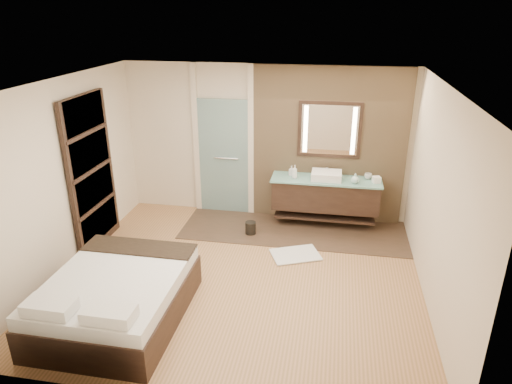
% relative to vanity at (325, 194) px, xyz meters
% --- Properties ---
extents(floor, '(5.00, 5.00, 0.00)m').
position_rel_vanity_xyz_m(floor, '(-1.10, -1.92, -0.58)').
color(floor, olive).
rests_on(floor, ground).
extents(tile_strip, '(3.80, 1.30, 0.01)m').
position_rel_vanity_xyz_m(tile_strip, '(-0.50, -0.32, -0.57)').
color(tile_strip, '#392C1F').
rests_on(tile_strip, floor).
extents(stone_wall, '(2.60, 0.08, 2.70)m').
position_rel_vanity_xyz_m(stone_wall, '(0.00, 0.29, 0.77)').
color(stone_wall, '#9D7E59').
rests_on(stone_wall, floor).
extents(vanity, '(1.85, 0.55, 0.88)m').
position_rel_vanity_xyz_m(vanity, '(0.00, 0.00, 0.00)').
color(vanity, black).
rests_on(vanity, stone_wall).
extents(mirror_unit, '(1.06, 0.04, 0.96)m').
position_rel_vanity_xyz_m(mirror_unit, '(0.00, 0.24, 1.07)').
color(mirror_unit, black).
rests_on(mirror_unit, stone_wall).
extents(frosted_door, '(1.10, 0.12, 2.70)m').
position_rel_vanity_xyz_m(frosted_door, '(-1.85, 0.28, 0.56)').
color(frosted_door, '#AEDCDB').
rests_on(frosted_door, floor).
extents(shoji_partition, '(0.06, 1.20, 2.40)m').
position_rel_vanity_xyz_m(shoji_partition, '(-3.53, -1.32, 0.63)').
color(shoji_partition, black).
rests_on(shoji_partition, floor).
extents(bed, '(1.54, 1.92, 0.73)m').
position_rel_vanity_xyz_m(bed, '(-2.37, -3.08, -0.28)').
color(bed, black).
rests_on(bed, floor).
extents(bath_mat, '(0.86, 0.74, 0.02)m').
position_rel_vanity_xyz_m(bath_mat, '(-0.38, -1.17, -0.56)').
color(bath_mat, silver).
rests_on(bath_mat, floor).
extents(waste_bin, '(0.23, 0.23, 0.22)m').
position_rel_vanity_xyz_m(waste_bin, '(-1.20, -0.58, -0.47)').
color(waste_bin, black).
rests_on(waste_bin, floor).
extents(tissue_box, '(0.15, 0.15, 0.10)m').
position_rel_vanity_xyz_m(tissue_box, '(0.82, -0.03, 0.33)').
color(tissue_box, white).
rests_on(tissue_box, vanity).
extents(soap_bottle_a, '(0.10, 0.11, 0.22)m').
position_rel_vanity_xyz_m(soap_bottle_a, '(-0.53, -0.06, 0.40)').
color(soap_bottle_a, white).
rests_on(soap_bottle_a, vanity).
extents(soap_bottle_b, '(0.09, 0.10, 0.17)m').
position_rel_vanity_xyz_m(soap_bottle_b, '(-0.60, 0.07, 0.37)').
color(soap_bottle_b, '#B2B2B2').
rests_on(soap_bottle_b, vanity).
extents(soap_bottle_c, '(0.17, 0.17, 0.17)m').
position_rel_vanity_xyz_m(soap_bottle_c, '(0.47, -0.13, 0.37)').
color(soap_bottle_c, silver).
rests_on(soap_bottle_c, vanity).
extents(cup, '(0.16, 0.16, 0.10)m').
position_rel_vanity_xyz_m(cup, '(0.69, 0.12, 0.33)').
color(cup, silver).
rests_on(cup, vanity).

